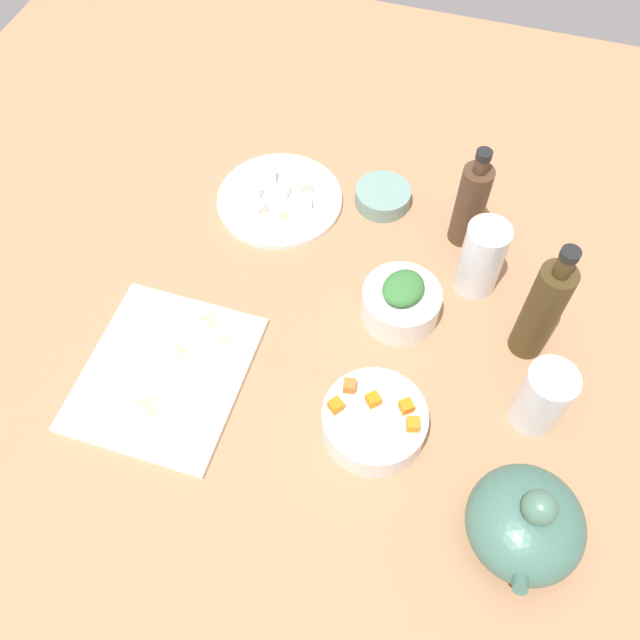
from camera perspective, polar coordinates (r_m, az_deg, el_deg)
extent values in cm
cube|color=#A87753|center=(111.19, 0.00, -1.81)|extent=(190.00, 190.00, 3.00)
cube|color=white|center=(108.75, -13.12, -4.45)|extent=(28.46, 24.91, 1.00)
cylinder|color=white|center=(127.74, -3.46, 10.21)|extent=(23.48, 23.48, 1.20)
cylinder|color=white|center=(110.66, 6.89, 1.40)|extent=(12.96, 12.96, 5.94)
cylinder|color=white|center=(100.29, 4.63, -8.65)|extent=(15.59, 15.59, 5.16)
cylinder|color=gray|center=(127.15, 5.39, 10.45)|extent=(10.29, 10.29, 3.36)
ellipsoid|color=#416C5E|center=(96.09, 17.10, -16.26)|extent=(16.19, 15.76, 10.28)
sphere|color=#497462|center=(89.71, 18.24, -14.95)|extent=(4.53, 4.53, 4.53)
cylinder|color=#416C5E|center=(92.81, 16.74, -20.00)|extent=(5.38, 2.00, 3.93)
cylinder|color=#4B3221|center=(119.09, 12.69, 9.49)|extent=(5.25, 5.25, 16.29)
cylinder|color=#4B3221|center=(112.36, 13.62, 12.78)|extent=(2.36, 2.36, 2.96)
cylinder|color=black|center=(110.96, 13.84, 13.54)|extent=(2.63, 2.63, 1.20)
cylinder|color=#433319|center=(106.26, 18.35, 0.65)|extent=(5.55, 5.55, 19.40)
cylinder|color=#433319|center=(97.36, 20.15, 4.40)|extent=(2.50, 2.50, 3.74)
cylinder|color=black|center=(95.53, 20.59, 5.29)|extent=(2.78, 2.78, 1.20)
cylinder|color=white|center=(103.02, 18.48, -6.28)|extent=(7.40, 7.40, 12.17)
cylinder|color=white|center=(113.40, 13.61, 5.14)|extent=(7.12, 7.12, 14.11)
cube|color=orange|center=(97.26, 1.35, -7.30)|extent=(2.53, 2.53, 1.80)
cube|color=orange|center=(97.95, 4.56, -6.78)|extent=(2.54, 2.54, 1.80)
cube|color=orange|center=(97.97, 7.38, -7.32)|extent=(2.53, 2.53, 1.80)
cube|color=orange|center=(96.91, 7.94, -8.81)|extent=(2.22, 2.22, 1.80)
cube|color=orange|center=(98.74, 2.53, -5.63)|extent=(2.06, 2.06, 1.80)
ellipsoid|color=#387537|center=(107.05, 7.13, 2.73)|extent=(9.34, 8.62, 2.91)
cube|color=white|center=(127.53, -1.42, 11.32)|extent=(3.11, 3.11, 2.20)
cube|color=white|center=(124.80, -1.30, 10.02)|extent=(2.96, 2.96, 2.20)
cube|color=#F7F6CB|center=(123.21, -3.40, 9.10)|extent=(3.00, 3.00, 2.20)
cube|color=white|center=(127.26, -5.57, 10.89)|extent=(2.29, 2.29, 2.20)
cube|color=silver|center=(124.24, -5.24, 9.46)|extent=(2.95, 2.95, 2.20)
cube|color=#F4DFC9|center=(129.89, -4.28, 12.22)|extent=(2.76, 2.76, 2.20)
cube|color=white|center=(126.89, -3.22, 10.93)|extent=(2.20, 2.20, 2.20)
pyramid|color=beige|center=(110.40, -10.06, -0.15)|extent=(5.50, 5.71, 2.60)
pyramid|color=beige|center=(108.03, -12.20, -2.75)|extent=(5.00, 5.24, 2.72)
pyramid|color=beige|center=(104.73, -15.25, -7.17)|extent=(6.16, 6.13, 2.95)
pyramid|color=beige|center=(108.58, -14.93, -3.67)|extent=(7.83, 7.92, 2.10)
pyramid|color=beige|center=(107.13, -17.84, -6.38)|extent=(6.69, 6.38, 2.38)
pyramid|color=beige|center=(107.84, -8.46, -2.12)|extent=(5.12, 4.92, 2.13)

